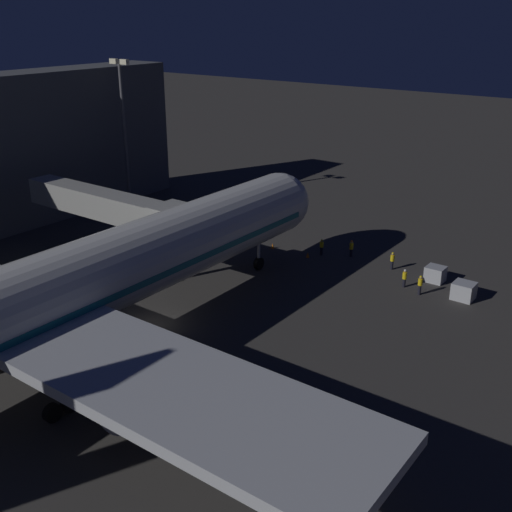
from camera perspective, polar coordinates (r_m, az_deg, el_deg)
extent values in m
plane|color=#383533|center=(51.27, -9.43, -6.21)|extent=(320.00, 320.00, 0.00)
cylinder|color=silver|center=(43.73, -18.17, -3.38)|extent=(5.82, 53.67, 5.82)
sphere|color=silver|center=(61.82, 2.18, 4.94)|extent=(5.70, 5.70, 5.70)
cube|color=#146670|center=(43.90, -18.11, -3.90)|extent=(5.88, 51.52, 0.50)
cube|color=black|center=(60.15, 1.25, 5.49)|extent=(3.20, 1.40, 0.90)
cube|color=#B7BABF|center=(43.11, -20.31, -5.54)|extent=(51.03, 8.12, 0.70)
cylinder|color=#B7BABF|center=(37.97, -10.43, -11.93)|extent=(3.15, 5.03, 3.15)
cylinder|color=black|center=(39.42, -7.75, -10.39)|extent=(2.68, 0.15, 2.68)
cylinder|color=#B7BABF|center=(60.23, 0.25, 0.94)|extent=(0.28, 0.28, 2.48)
cylinder|color=black|center=(60.90, 0.25, -0.68)|extent=(0.45, 1.20, 1.20)
cylinder|color=#B7BABF|center=(40.71, -17.63, -10.94)|extent=(0.28, 0.28, 2.48)
cylinder|color=black|center=(42.00, -16.63, -12.72)|extent=(0.45, 1.20, 1.20)
cylinder|color=black|center=(41.41, -18.08, -13.44)|extent=(0.45, 1.20, 1.20)
cube|color=#9E9E99|center=(63.09, -13.96, 4.66)|extent=(19.30, 2.60, 2.50)
cube|color=#9E9E99|center=(56.26, -7.58, 3.08)|extent=(3.20, 3.40, 3.00)
cube|color=black|center=(55.33, -6.53, 2.81)|extent=(0.70, 3.20, 2.70)
cylinder|color=#B7BABF|center=(58.15, -8.12, -0.13)|extent=(0.56, 0.56, 4.74)
cylinder|color=black|center=(58.54, -7.60, -2.14)|extent=(0.25, 0.60, 0.60)
cylinder|color=black|center=(59.33, -8.44, -1.86)|extent=(0.25, 0.60, 0.60)
cylinder|color=#59595E|center=(80.09, -11.86, 10.45)|extent=(0.40, 0.40, 17.71)
cube|color=#F9EFC6|center=(78.25, -11.92, 16.94)|extent=(1.10, 0.50, 0.60)
cube|color=#F9EFC6|center=(79.60, -12.83, 16.94)|extent=(1.10, 0.50, 0.60)
cube|color=#B7BABF|center=(57.56, 18.42, -3.04)|extent=(1.83, 1.71, 1.52)
cube|color=#B7BABF|center=(60.49, 16.03, -1.59)|extent=(1.69, 1.55, 1.45)
cylinder|color=black|center=(57.42, 14.69, -3.01)|extent=(0.28, 0.28, 0.91)
cylinder|color=yellow|center=(57.11, 14.76, -2.30)|extent=(0.40, 0.40, 0.64)
sphere|color=tan|center=(56.94, 14.80, -1.90)|extent=(0.24, 0.24, 0.24)
sphere|color=yellow|center=(56.92, 14.81, -1.85)|extent=(0.23, 0.23, 0.23)
cylinder|color=black|center=(58.64, 13.35, -2.40)|extent=(0.28, 0.28, 0.82)
cylinder|color=yellow|center=(58.36, 13.41, -1.74)|extent=(0.40, 0.40, 0.65)
sphere|color=tan|center=(58.19, 13.45, -1.34)|extent=(0.24, 0.24, 0.24)
sphere|color=white|center=(58.17, 13.45, -1.29)|extent=(0.23, 0.23, 0.23)
cylinder|color=black|center=(62.32, 12.29, -0.82)|extent=(0.28, 0.28, 0.89)
cylinder|color=yellow|center=(62.04, 12.34, -0.18)|extent=(0.40, 0.40, 0.62)
sphere|color=tan|center=(61.89, 12.37, 0.20)|extent=(0.24, 0.24, 0.24)
sphere|color=yellow|center=(61.87, 12.38, 0.24)|extent=(0.23, 0.23, 0.23)
cylinder|color=black|center=(64.84, 8.67, 0.30)|extent=(0.28, 0.28, 0.82)
cylinder|color=yellow|center=(64.58, 8.70, 0.91)|extent=(0.40, 0.40, 0.66)
sphere|color=tan|center=(64.43, 8.73, 1.29)|extent=(0.24, 0.24, 0.24)
sphere|color=orange|center=(64.41, 8.73, 1.33)|extent=(0.23, 0.23, 0.23)
cylinder|color=black|center=(64.88, 5.98, 0.47)|extent=(0.28, 0.28, 0.86)
cylinder|color=yellow|center=(64.63, 6.01, 1.05)|extent=(0.40, 0.40, 0.57)
sphere|color=tan|center=(64.49, 6.02, 1.39)|extent=(0.24, 0.24, 0.24)
sphere|color=yellow|center=(64.48, 6.02, 1.43)|extent=(0.23, 0.23, 0.23)
cone|color=orange|center=(64.13, 4.74, 0.11)|extent=(0.36, 0.36, 0.55)
cone|color=orange|center=(66.38, 1.53, 0.93)|extent=(0.36, 0.36, 0.55)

